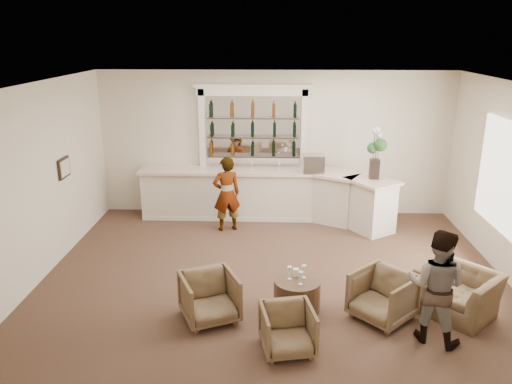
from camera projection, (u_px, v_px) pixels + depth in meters
ground at (273, 280)px, 8.59m from camera, size 8.00×8.00×0.00m
room_shell at (285, 139)px, 8.55m from camera, size 8.04×7.02×3.32m
bar_counter at (267, 195)px, 11.27m from camera, size 5.72×1.80×1.14m
back_bar_alcove at (253, 128)px, 11.24m from camera, size 2.64×0.25×3.00m
cocktail_table at (297, 295)px, 7.62m from camera, size 0.71×0.71×0.50m
sommelier at (227, 194)px, 10.58m from camera, size 0.69×0.56×1.62m
guest at (436, 286)px, 6.72m from camera, size 0.99×0.92×1.63m
armchair_left at (210, 297)px, 7.33m from camera, size 1.03×1.04×0.72m
armchair_center at (288, 330)px, 6.61m from camera, size 0.80×0.82×0.64m
armchair_right at (383, 296)px, 7.35m from camera, size 1.13×1.13×0.74m
armchair_far at (458, 292)px, 7.51m from camera, size 1.40×1.40×0.69m
espresso_machine at (314, 164)px, 10.93m from camera, size 0.46×0.39×0.40m
flower_vase at (376, 150)px, 10.34m from camera, size 0.29×0.29×1.10m
wine_glass_bar_left at (279, 166)px, 11.10m from camera, size 0.07×0.07×0.21m
wine_glass_bar_right at (252, 166)px, 11.13m from camera, size 0.07×0.07×0.21m
wine_glass_tbl_a at (290, 273)px, 7.54m from camera, size 0.07×0.07×0.21m
wine_glass_tbl_b at (304, 272)px, 7.58m from camera, size 0.07×0.07×0.21m
wine_glass_tbl_c at (301, 278)px, 7.39m from camera, size 0.07×0.07×0.21m
napkin_holder at (296, 272)px, 7.66m from camera, size 0.08×0.08×0.12m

